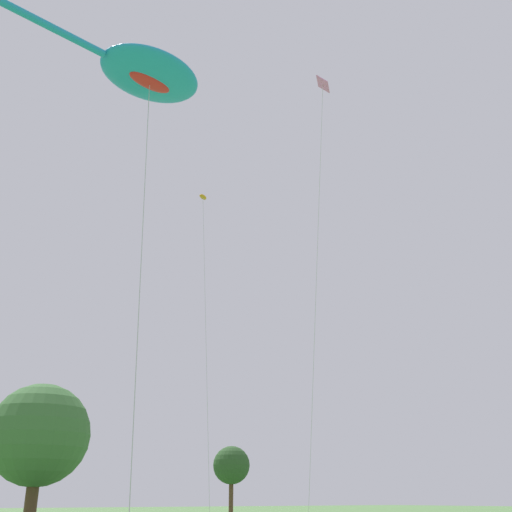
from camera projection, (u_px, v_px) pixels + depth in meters
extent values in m
ellipsoid|color=#1E8CBF|center=(150.00, 75.00, 23.54)|extent=(4.32, 3.51, 0.75)
cylinder|color=#1E8CBF|center=(41.00, 22.00, 20.75)|extent=(4.76, 0.93, 0.27)
ellipsoid|color=red|center=(150.00, 82.00, 23.42)|extent=(1.82, 0.95, 0.27)
cylinder|color=#B2B2B7|center=(140.00, 275.00, 18.78)|extent=(1.10, 3.41, 16.65)
cube|color=pink|center=(323.00, 84.00, 29.91)|extent=(0.87, 0.96, 0.67)
cylinder|color=#B2B2B7|center=(316.00, 295.00, 27.29)|extent=(0.45, 2.76, 20.68)
ellipsoid|color=orange|center=(203.00, 197.00, 36.07)|extent=(0.77, 0.77, 0.26)
cylinder|color=#B2B2B7|center=(206.00, 343.00, 30.74)|extent=(1.40, 4.18, 18.39)
cylinder|color=#513823|center=(31.00, 503.00, 43.67)|extent=(0.88, 0.88, 3.42)
sphere|color=#386633|center=(39.00, 434.00, 45.37)|extent=(7.35, 7.35, 7.35)
cylinder|color=#513823|center=(231.00, 499.00, 66.28)|extent=(0.48, 0.48, 3.78)
sphere|color=#284C23|center=(231.00, 465.00, 67.56)|extent=(4.01, 4.01, 4.01)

